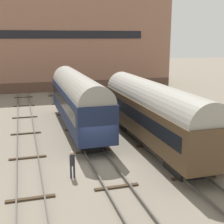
% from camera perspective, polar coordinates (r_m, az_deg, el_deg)
% --- Properties ---
extents(ground_plane, '(200.00, 200.00, 0.00)m').
position_cam_1_polar(ground_plane, '(20.93, -1.61, -10.08)').
color(ground_plane, slate).
extents(track_left, '(2.60, 60.00, 0.26)m').
position_cam_1_polar(track_left, '(20.32, -14.96, -10.87)').
color(track_left, '#4C4742').
rests_on(track_left, ground).
extents(track_middle, '(2.60, 60.00, 0.26)m').
position_cam_1_polar(track_middle, '(20.88, -1.61, -9.72)').
color(track_middle, '#4C4742').
rests_on(track_middle, ground).
extents(track_right, '(2.60, 60.00, 0.26)m').
position_cam_1_polar(track_right, '(22.45, 10.35, -8.23)').
color(track_right, '#4C4742').
rests_on(track_right, ground).
extents(train_car_navy, '(2.92, 16.08, 5.23)m').
position_cam_1_polar(train_car_navy, '(28.69, -6.29, 2.58)').
color(train_car_navy, black).
rests_on(train_car_navy, ground).
extents(train_car_brown, '(3.03, 16.08, 5.06)m').
position_cam_1_polar(train_car_brown, '(24.28, 7.43, 0.27)').
color(train_car_brown, black).
rests_on(train_car_brown, ground).
extents(station_platform, '(3.14, 13.99, 0.98)m').
position_cam_1_polar(station_platform, '(26.38, 12.72, -3.29)').
color(station_platform, brown).
rests_on(station_platform, ground).
extents(bench, '(1.40, 0.40, 0.91)m').
position_cam_1_polar(bench, '(23.81, 16.11, -3.92)').
color(bench, brown).
rests_on(bench, station_platform).
extents(person_worker, '(0.32, 0.32, 1.71)m').
position_cam_1_polar(person_worker, '(19.22, -7.28, -9.07)').
color(person_worker, '#282833').
rests_on(person_worker, ground).
extents(warehouse_building, '(36.00, 10.64, 16.01)m').
position_cam_1_polar(warehouse_building, '(55.02, -9.47, 12.92)').
color(warehouse_building, brown).
rests_on(warehouse_building, ground).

